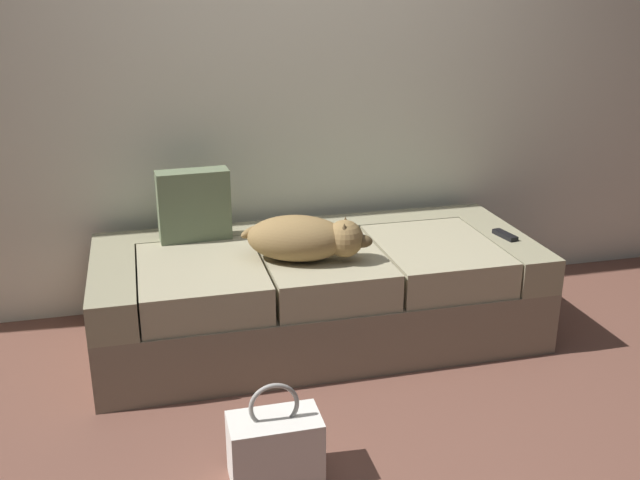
% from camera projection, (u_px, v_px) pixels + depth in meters
% --- Properties ---
extents(ground_plane, '(10.00, 10.00, 0.00)m').
position_uv_depth(ground_plane, '(381.00, 453.00, 2.69)').
color(ground_plane, brown).
extents(back_wall, '(6.40, 0.10, 2.80)m').
position_uv_depth(back_wall, '(289.00, 33.00, 3.63)').
color(back_wall, silver).
rests_on(back_wall, ground).
extents(couch, '(2.07, 0.90, 0.47)m').
position_uv_depth(couch, '(317.00, 292.00, 3.50)').
color(couch, gray).
rests_on(couch, ground).
extents(dog_tan, '(0.58, 0.39, 0.20)m').
position_uv_depth(dog_tan, '(305.00, 238.00, 3.22)').
color(dog_tan, olive).
rests_on(dog_tan, couch).
extents(tv_remote, '(0.07, 0.16, 0.02)m').
position_uv_depth(tv_remote, '(505.00, 235.00, 3.54)').
color(tv_remote, black).
rests_on(tv_remote, couch).
extents(throw_pillow, '(0.35, 0.14, 0.34)m').
position_uv_depth(throw_pillow, '(194.00, 205.00, 3.46)').
color(throw_pillow, '#637152').
rests_on(throw_pillow, couch).
extents(handbag, '(0.32, 0.18, 0.38)m').
position_uv_depth(handbag, '(275.00, 447.00, 2.52)').
color(handbag, silver).
rests_on(handbag, ground).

